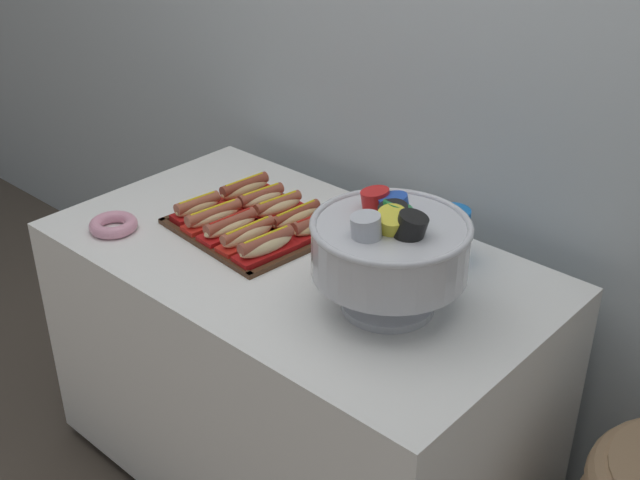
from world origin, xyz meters
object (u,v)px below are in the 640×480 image
donut (113,225)px  hot_dog_4 (266,246)px  cup_stack (451,235)px  hot_dog_5 (245,189)px  hot_dog_6 (261,199)px  punch_bowl (390,247)px  hot_dog_7 (278,207)px  buffet_table (297,365)px  hot_dog_1 (214,217)px  hot_dog_9 (314,226)px  serving_tray (255,226)px  hot_dog_0 (198,207)px  hot_dog_3 (248,236)px  hot_dog_2 (230,227)px  hot_dog_8 (296,217)px

donut → hot_dog_4: bearing=22.3°
cup_stack → hot_dog_5: bearing=-169.0°
hot_dog_6 → punch_bowl: punch_bowl is taller
hot_dog_7 → buffet_table: bearing=-32.8°
hot_dog_5 → cup_stack: size_ratio=1.32×
hot_dog_1 → cup_stack: 0.64m
punch_bowl → cup_stack: (-0.02, 0.28, -0.09)m
hot_dog_5 → punch_bowl: 0.68m
hot_dog_9 → punch_bowl: 0.40m
serving_tray → cup_stack: (0.49, 0.22, 0.07)m
hot_dog_0 → hot_dog_3: bearing=-5.2°
serving_tray → hot_dog_9: 0.17m
buffet_table → hot_dog_1: 0.48m
buffet_table → hot_dog_2: hot_dog_2 is taller
hot_dog_9 → hot_dog_1: bearing=-149.0°
hot_dog_6 → hot_dog_9: bearing=-5.2°
hot_dog_0 → hot_dog_1: hot_dog_0 is taller
hot_dog_1 → hot_dog_2: bearing=-5.2°
hot_dog_5 → donut: hot_dog_5 is taller
hot_dog_5 → punch_bowl: punch_bowl is taller
punch_bowl → hot_dog_7: bearing=163.7°
buffet_table → hot_dog_0: hot_dog_0 is taller
hot_dog_3 → hot_dog_9: (0.09, 0.16, -0.00)m
hot_dog_2 → hot_dog_5: (-0.13, 0.18, 0.00)m
hot_dog_8 → hot_dog_0: bearing=-149.0°
cup_stack → hot_dog_4: bearing=-137.8°
hot_dog_9 → hot_dog_4: bearing=-95.2°
hot_dog_5 → cup_stack: bearing=11.0°
hot_dog_5 → hot_dog_0: bearing=-95.2°
hot_dog_6 → serving_tray: bearing=-52.9°
hot_dog_3 → hot_dog_8: size_ratio=0.98×
hot_dog_2 → punch_bowl: bearing=2.0°
serving_tray → hot_dog_6: bearing=127.1°
hot_dog_2 → hot_dog_8: bearing=60.3°
hot_dog_0 → hot_dog_9: bearing=23.6°
buffet_table → cup_stack: 0.58m
serving_tray → hot_dog_5: 0.17m
hot_dog_6 → cup_stack: 0.57m
hot_dog_4 → hot_dog_7: hot_dog_4 is taller
hot_dog_7 → hot_dog_9: 0.15m
hot_dog_4 → hot_dog_6: hot_dog_4 is taller
hot_dog_3 → hot_dog_4: bearing=-5.2°
hot_dog_1 → serving_tray: bearing=42.5°
punch_bowl → donut: punch_bowl is taller
serving_tray → hot_dog_6: (-0.07, 0.09, 0.03)m
hot_dog_0 → hot_dog_6: 0.18m
punch_bowl → hot_dog_3: bearing=-176.8°
hot_dog_6 → donut: bearing=-120.3°
buffet_table → hot_dog_4: hot_dog_4 is taller
hot_dog_8 → donut: 0.50m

